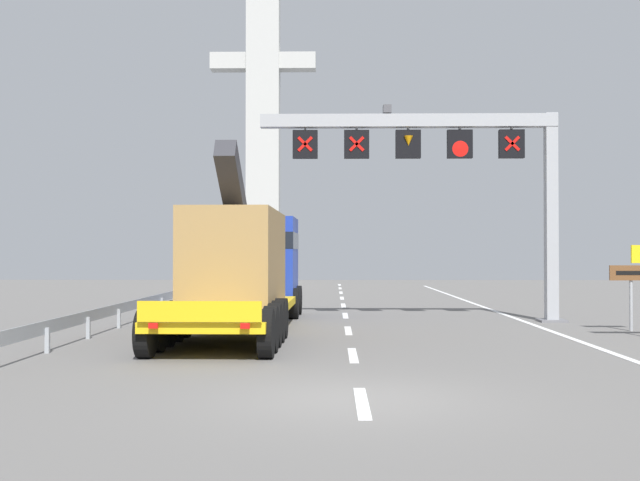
{
  "coord_description": "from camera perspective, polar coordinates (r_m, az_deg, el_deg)",
  "views": [
    {
      "loc": [
        -0.32,
        -12.56,
        2.34
      ],
      "look_at": [
        -0.75,
        12.46,
        2.75
      ],
      "focal_mm": 43.87,
      "sensor_mm": 36.0,
      "label": 1
    }
  ],
  "objects": [
    {
      "name": "overhead_lane_gantry",
      "position": [
        27.33,
        9.35,
        6.15
      ],
      "size": [
        10.42,
        0.9,
        7.43
      ],
      "color": "#9EA0A5",
      "rests_on": "ground"
    },
    {
      "name": "tourist_info_sign_brown",
      "position": [
        25.26,
        21.76,
        -2.81
      ],
      "size": [
        1.32,
        0.15,
        1.98
      ],
      "color": "#9EA0A5",
      "rests_on": "ground"
    },
    {
      "name": "guardrail_left",
      "position": [
        29.65,
        -12.2,
        -4.35
      ],
      "size": [
        0.13,
        36.52,
        0.76
      ],
      "color": "#999EA3",
      "rests_on": "ground"
    },
    {
      "name": "lane_markings",
      "position": [
        32.18,
        1.78,
        -5.09
      ],
      "size": [
        0.2,
        53.66,
        0.01
      ],
      "color": "silver",
      "rests_on": "ground"
    },
    {
      "name": "ground",
      "position": [
        12.78,
        2.44,
        -11.48
      ],
      "size": [
        112.0,
        112.0,
        0.0
      ],
      "primitive_type": "plane",
      "color": "slate"
    },
    {
      "name": "edge_line_right",
      "position": [
        25.52,
        15.87,
        -6.15
      ],
      "size": [
        0.2,
        63.0,
        0.01
      ],
      "primitive_type": "cube",
      "color": "silver",
      "rests_on": "ground"
    },
    {
      "name": "heavy_haul_truck_yellow",
      "position": [
        24.88,
        -5.35,
        -1.74
      ],
      "size": [
        3.14,
        14.09,
        5.3
      ],
      "color": "yellow",
      "rests_on": "ground"
    },
    {
      "name": "bridge_pylon_distant",
      "position": [
        68.16,
        -4.16,
        10.2
      ],
      "size": [
        9.0,
        2.0,
        30.23
      ],
      "color": "#B7B7B2",
      "rests_on": "ground"
    }
  ]
}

